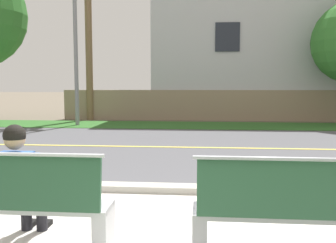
# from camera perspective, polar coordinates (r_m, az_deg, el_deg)

# --- Properties ---
(ground_plane) EXTENTS (140.00, 140.00, 0.00)m
(ground_plane) POSITION_cam_1_polar(r_m,az_deg,el_deg) (11.41, 2.67, -2.71)
(ground_plane) COLOR #665B4C
(curb_edge) EXTENTS (44.00, 0.30, 0.11)m
(curb_edge) POSITION_cam_1_polar(r_m,az_deg,el_deg) (5.87, 0.20, -10.14)
(curb_edge) COLOR #ADA89E
(curb_edge) RESTS_ON ground_plane
(street_asphalt) EXTENTS (52.00, 8.00, 0.01)m
(street_asphalt) POSITION_cam_1_polar(r_m,az_deg,el_deg) (9.93, 2.28, -3.94)
(street_asphalt) COLOR #515156
(street_asphalt) RESTS_ON ground_plane
(road_centre_line) EXTENTS (48.00, 0.14, 0.01)m
(road_centre_line) POSITION_cam_1_polar(r_m,az_deg,el_deg) (9.93, 2.28, -3.91)
(road_centre_line) COLOR #E0CC4C
(road_centre_line) RESTS_ON ground_plane
(far_verge_grass) EXTENTS (48.00, 2.80, 0.02)m
(far_verge_grass) POSITION_cam_1_polar(r_m,az_deg,el_deg) (15.32, 3.32, -0.56)
(far_verge_grass) COLOR #2D6026
(far_verge_grass) RESTS_ON ground_plane
(bench_left) EXTENTS (2.02, 0.48, 1.01)m
(bench_left) POSITION_cam_1_polar(r_m,az_deg,el_deg) (4.17, -22.81, -11.35)
(bench_left) COLOR silver
(bench_left) RESTS_ON ground_plane
(bench_right) EXTENTS (2.02, 0.48, 1.01)m
(bench_right) POSITION_cam_1_polar(r_m,az_deg,el_deg) (3.82, 19.46, -12.78)
(bench_right) COLOR #9EA0A8
(bench_right) RESTS_ON ground_plane
(seated_person_blue) EXTENTS (0.52, 0.68, 1.25)m
(seated_person_blue) POSITION_cam_1_polar(r_m,az_deg,el_deg) (4.25, -21.41, -8.03)
(seated_person_blue) COLOR black
(seated_person_blue) RESTS_ON ground_plane
(streetlamp) EXTENTS (0.24, 2.10, 6.66)m
(streetlamp) POSITION_cam_1_polar(r_m,az_deg,el_deg) (16.00, -13.60, 13.27)
(streetlamp) COLOR gray
(streetlamp) RESTS_ON ground_plane
(garden_wall) EXTENTS (13.00, 0.36, 1.40)m
(garden_wall) POSITION_cam_1_polar(r_m,az_deg,el_deg) (17.50, 5.15, 2.47)
(garden_wall) COLOR gray
(garden_wall) RESTS_ON ground_plane
(house_across_street) EXTENTS (13.78, 6.91, 7.49)m
(house_across_street) POSITION_cam_1_polar(r_m,az_deg,el_deg) (21.16, 16.34, 11.19)
(house_across_street) COLOR #B7BCC1
(house_across_street) RESTS_ON ground_plane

